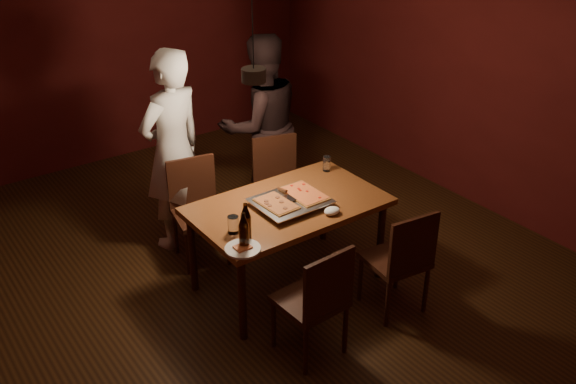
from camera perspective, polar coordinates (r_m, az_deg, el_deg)
room_shell at (r=4.81m, az=-2.96°, el=6.36°), size 6.00×6.00×6.00m
dining_table at (r=5.03m, az=-0.00°, el=-1.75°), size 1.50×0.90×0.75m
chair_far_left at (r=5.53m, az=-8.16°, el=-0.75°), size 0.49×0.49×0.49m
chair_far_right at (r=5.89m, az=-0.87°, el=1.42°), size 0.52×0.52×0.49m
chair_near_left at (r=4.37m, az=2.69°, el=-9.05°), size 0.44×0.44×0.49m
chair_near_right at (r=4.85m, az=10.18°, el=-5.40°), size 0.47×0.47×0.49m
pizza_tray at (r=4.95m, az=0.23°, el=-0.96°), size 0.59×0.50×0.05m
pizza_meat at (r=4.87m, az=-1.04°, el=-1.03°), size 0.23×0.35×0.02m
pizza_cheese at (r=5.02m, az=1.44°, el=-0.13°), size 0.24×0.38×0.02m
spatula at (r=4.95m, az=0.25°, el=-0.49°), size 0.10×0.24×0.04m
beer_bottle_a at (r=4.39m, az=-3.96°, el=-3.42°), size 0.07×0.07×0.27m
beer_bottle_b at (r=4.49m, az=-3.77°, el=-2.60°), size 0.07×0.07×0.28m
water_glass_left at (r=4.60m, az=-4.89°, el=-2.91°), size 0.08×0.08×0.13m
water_glass_right at (r=5.49m, az=3.45°, el=2.52°), size 0.06×0.06×0.13m
plate_slice at (r=4.43m, az=-4.05°, el=-5.05°), size 0.25×0.25×0.03m
napkin at (r=4.84m, az=3.93°, el=-1.68°), size 0.13×0.10×0.05m
diner_white at (r=5.60m, az=-10.19°, el=3.61°), size 0.75×0.59×1.80m
diner_dark at (r=6.11m, az=-2.40°, el=5.91°), size 0.92×0.76×1.75m
pendant_lamp at (r=4.69m, az=-3.07°, el=10.46°), size 0.18×0.18×1.10m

